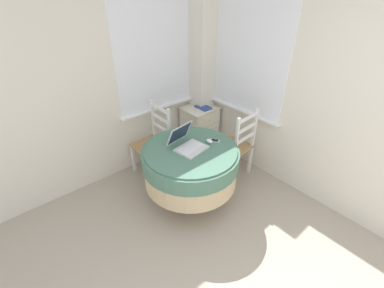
{
  "coord_description": "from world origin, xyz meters",
  "views": [
    {
      "loc": [
        -0.63,
        -0.03,
        2.23
      ],
      "look_at": [
        0.98,
        1.86,
        0.67
      ],
      "focal_mm": 24.0,
      "sensor_mm": 36.0,
      "label": 1
    }
  ],
  "objects": [
    {
      "name": "book_on_cabinet",
      "position": [
        1.74,
        2.5,
        0.69
      ],
      "size": [
        0.15,
        0.23,
        0.02
      ],
      "color": "#33478C",
      "rests_on": "corner_cabinet"
    },
    {
      "name": "corner_cabinet",
      "position": [
        1.71,
        2.54,
        0.34
      ],
      "size": [
        0.48,
        0.44,
        0.68
      ],
      "color": "silver",
      "rests_on": "ground_plane"
    },
    {
      "name": "dining_chair_near_back_window",
      "position": [
        0.84,
        2.47,
        0.45
      ],
      "size": [
        0.42,
        0.42,
        0.96
      ],
      "color": "#A87F51",
      "rests_on": "ground_plane"
    },
    {
      "name": "cell_phone",
      "position": [
        1.14,
        1.65,
        0.75
      ],
      "size": [
        0.1,
        0.12,
        0.01
      ],
      "color": "#B2B7BC",
      "rests_on": "round_dining_table"
    },
    {
      "name": "dining_chair_near_right_window",
      "position": [
        1.6,
        1.72,
        0.45
      ],
      "size": [
        0.45,
        0.45,
        0.96
      ],
      "color": "#A87F51",
      "rests_on": "ground_plane"
    },
    {
      "name": "round_dining_table",
      "position": [
        0.83,
        1.71,
        0.56
      ],
      "size": [
        1.05,
        1.05,
        0.74
      ],
      "color": "#4C3D2D",
      "rests_on": "ground_plane"
    },
    {
      "name": "corner_room_shell",
      "position": [
        1.12,
        1.75,
        1.28
      ],
      "size": [
        4.24,
        4.65,
        2.55
      ],
      "color": "silver",
      "rests_on": "ground_plane"
    },
    {
      "name": "computer_mouse",
      "position": [
        1.06,
        1.66,
        0.76
      ],
      "size": [
        0.05,
        0.08,
        0.04
      ],
      "color": "white",
      "rests_on": "round_dining_table"
    },
    {
      "name": "laptop",
      "position": [
        0.82,
        1.75,
        0.8
      ],
      "size": [
        0.36,
        0.39,
        0.24
      ],
      "color": "silver",
      "rests_on": "round_dining_table"
    }
  ]
}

